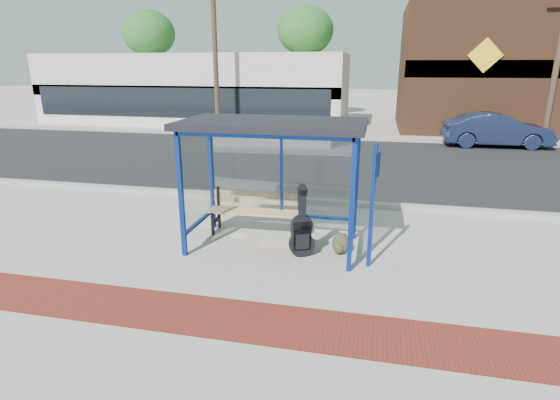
% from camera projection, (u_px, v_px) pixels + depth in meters
% --- Properties ---
extents(ground, '(120.00, 120.00, 0.00)m').
position_uv_depth(ground, '(273.00, 246.00, 8.47)').
color(ground, '#B2ADA0').
rests_on(ground, ground).
extents(brick_paver_strip, '(60.00, 1.00, 0.01)m').
position_uv_depth(brick_paver_strip, '(230.00, 318.00, 6.04)').
color(brick_paver_strip, maroon).
rests_on(brick_paver_strip, ground).
extents(curb_near, '(60.00, 0.25, 0.12)m').
position_uv_depth(curb_near, '(299.00, 200.00, 11.15)').
color(curb_near, gray).
rests_on(curb_near, ground).
extents(street_asphalt, '(60.00, 10.00, 0.00)m').
position_uv_depth(street_asphalt, '(323.00, 161.00, 15.93)').
color(street_asphalt, black).
rests_on(street_asphalt, ground).
extents(curb_far, '(60.00, 0.25, 0.12)m').
position_uv_depth(curb_far, '(336.00, 138.00, 20.67)').
color(curb_far, gray).
rests_on(curb_far, ground).
extents(far_sidewalk, '(60.00, 4.00, 0.01)m').
position_uv_depth(far_sidewalk, '(340.00, 133.00, 22.46)').
color(far_sidewalk, '#B2ADA0').
rests_on(far_sidewalk, ground).
extents(bus_shelter, '(3.30, 1.80, 2.42)m').
position_uv_depth(bus_shelter, '(274.00, 139.00, 7.92)').
color(bus_shelter, navy).
rests_on(bus_shelter, ground).
extents(storefront_white, '(18.00, 6.04, 4.00)m').
position_uv_depth(storefront_white, '(197.00, 89.00, 26.50)').
color(storefront_white, silver).
rests_on(storefront_white, ground).
extents(storefront_brown, '(10.00, 7.08, 6.40)m').
position_uv_depth(storefront_brown, '(499.00, 69.00, 23.15)').
color(storefront_brown, '#59331E').
rests_on(storefront_brown, ground).
extents(tree_left, '(3.60, 3.60, 7.03)m').
position_uv_depth(tree_left, '(149.00, 34.00, 30.25)').
color(tree_left, '#4C3826').
rests_on(tree_left, ground).
extents(tree_mid, '(3.60, 3.60, 7.03)m').
position_uv_depth(tree_mid, '(306.00, 31.00, 28.00)').
color(tree_mid, '#4C3826').
rests_on(tree_mid, ground).
extents(utility_pole_west, '(1.60, 0.24, 8.00)m').
position_uv_depth(utility_pole_west, '(215.00, 49.00, 20.99)').
color(utility_pole_west, '#4C3826').
rests_on(utility_pole_west, ground).
extents(utility_pole_east, '(1.60, 0.24, 8.00)m').
position_uv_depth(utility_pole_east, '(560.00, 46.00, 17.92)').
color(utility_pole_east, '#4C3826').
rests_on(utility_pole_east, ground).
extents(bench, '(1.96, 0.52, 0.92)m').
position_uv_depth(bench, '(257.00, 209.00, 8.99)').
color(bench, black).
rests_on(bench, ground).
extents(guitar_bag, '(0.48, 0.30, 1.28)m').
position_uv_depth(guitar_bag, '(302.00, 232.00, 7.90)').
color(guitar_bag, black).
rests_on(guitar_bag, ground).
extents(suitcase, '(0.35, 0.28, 0.54)m').
position_uv_depth(suitcase, '(300.00, 238.00, 8.18)').
color(suitcase, black).
rests_on(suitcase, ground).
extents(backpack, '(0.37, 0.35, 0.39)m').
position_uv_depth(backpack, '(340.00, 244.00, 8.08)').
color(backpack, '#30321B').
rests_on(backpack, ground).
extents(sign_post, '(0.13, 0.26, 2.17)m').
position_uv_depth(sign_post, '(373.00, 200.00, 7.27)').
color(sign_post, navy).
rests_on(sign_post, ground).
extents(newspaper_a, '(0.43, 0.39, 0.01)m').
position_uv_depth(newspaper_a, '(239.00, 236.00, 8.96)').
color(newspaper_a, white).
rests_on(newspaper_a, ground).
extents(newspaper_b, '(0.31, 0.39, 0.01)m').
position_uv_depth(newspaper_b, '(268.00, 243.00, 8.61)').
color(newspaper_b, white).
rests_on(newspaper_b, ground).
extents(newspaper_c, '(0.49, 0.42, 0.01)m').
position_uv_depth(newspaper_c, '(285.00, 244.00, 8.56)').
color(newspaper_c, white).
rests_on(newspaper_c, ground).
extents(parked_car, '(4.40, 1.69, 1.43)m').
position_uv_depth(parked_car, '(497.00, 130.00, 18.63)').
color(parked_car, '#172140').
rests_on(parked_car, ground).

